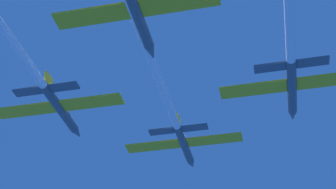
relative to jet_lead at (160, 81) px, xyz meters
name	(u,v)px	position (x,y,z in m)	size (l,w,h in m)	color
jet_lead	(160,81)	(0.00, 0.00, 0.00)	(16.78, 54.45, 2.78)	#4C5660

